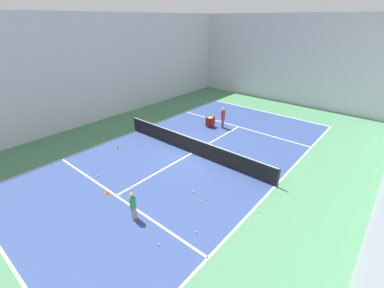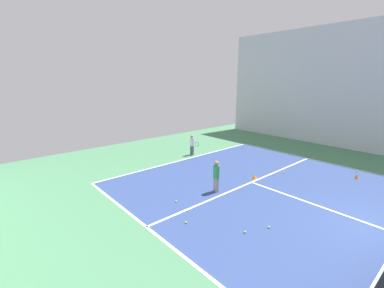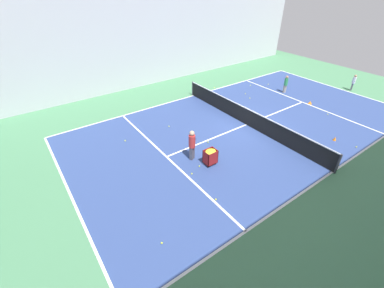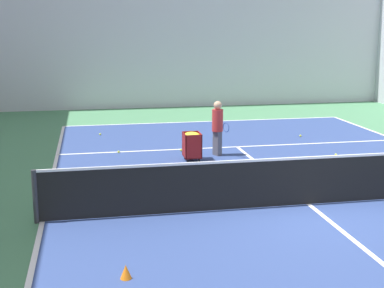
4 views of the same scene
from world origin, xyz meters
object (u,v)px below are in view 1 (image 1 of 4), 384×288
Objects in this scene: tennis_net at (192,145)px; training_cone_1 at (107,192)px; ball_cart at (210,120)px; coach_at_net at (223,116)px; training_cone_0 at (117,147)px; child_midcourt at (133,204)px.

tennis_net reaches higher than training_cone_1.
ball_cart is (-1.72, 4.24, 0.02)m from tennis_net.
coach_at_net is 7.30× the size of training_cone_0.
child_midcourt is at bearing -72.50° from tennis_net.
training_cone_0 is at bearing 138.71° from training_cone_1.
tennis_net is 4.90m from training_cone_0.
child_midcourt is (1.91, -6.06, 0.22)m from tennis_net.
ball_cart is 10.17m from training_cone_1.
child_midcourt reaches higher than training_cone_0.
training_cone_1 is (0.39, -10.54, -0.81)m from coach_at_net.
ball_cart is at bearing 33.01° from child_midcourt.
tennis_net is 5.87m from training_cone_1.
training_cone_1 is at bearing -21.63° from coach_at_net.
coach_at_net is 10.58m from training_cone_1.
ball_cart is (-3.63, 10.30, -0.20)m from child_midcourt.
tennis_net is 51.41× the size of training_cone_0.
child_midcourt is 1.64× the size of ball_cart.
training_cone_1 is (1.24, -10.08, -0.46)m from ball_cart.
training_cone_1 is at bearing -41.29° from training_cone_0.
tennis_net is 7.04× the size of coach_at_net.
coach_at_net reaches higher than ball_cart.
child_midcourt is 6.05× the size of training_cone_0.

